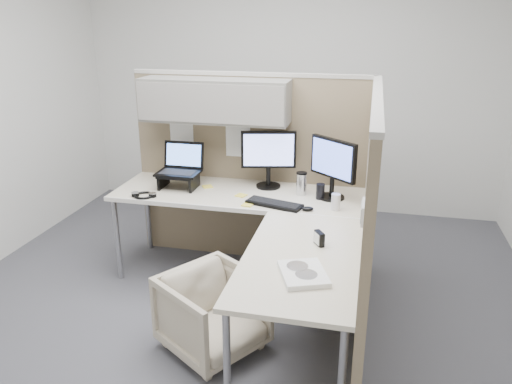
% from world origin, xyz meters
% --- Properties ---
extents(ground, '(4.50, 4.50, 0.00)m').
position_xyz_m(ground, '(0.00, 0.00, 0.00)').
color(ground, '#44444A').
rests_on(ground, ground).
extents(partition_back, '(2.00, 0.36, 1.63)m').
position_xyz_m(partition_back, '(-0.22, 0.83, 1.10)').
color(partition_back, '#837156').
rests_on(partition_back, ground).
extents(partition_right, '(0.07, 2.03, 1.63)m').
position_xyz_m(partition_right, '(0.90, -0.07, 0.82)').
color(partition_right, '#837156').
rests_on(partition_right, ground).
extents(desk, '(2.00, 1.98, 0.73)m').
position_xyz_m(desk, '(0.12, 0.13, 0.69)').
color(desk, beige).
rests_on(desk, ground).
extents(office_chair, '(0.75, 0.76, 0.58)m').
position_xyz_m(office_chair, '(-0.02, -0.46, 0.29)').
color(office_chair, '#C0AD99').
rests_on(office_chair, ground).
extents(monitor_left, '(0.44, 0.20, 0.47)m').
position_xyz_m(monitor_left, '(0.09, 0.72, 1.00)').
color(monitor_left, black).
rests_on(monitor_left, desk).
extents(monitor_right, '(0.36, 0.31, 0.47)m').
position_xyz_m(monitor_right, '(0.62, 0.57, 1.00)').
color(monitor_right, black).
rests_on(monitor_right, desk).
extents(laptop_station, '(0.34, 0.29, 0.35)m').
position_xyz_m(laptop_station, '(-0.61, 0.57, 0.87)').
color(laptop_station, black).
rests_on(laptop_station, desk).
extents(keyboard, '(0.44, 0.25, 0.02)m').
position_xyz_m(keyboard, '(0.22, 0.32, 0.74)').
color(keyboard, black).
rests_on(keyboard, desk).
extents(mouse, '(0.09, 0.07, 0.03)m').
position_xyz_m(mouse, '(0.48, 0.27, 0.75)').
color(mouse, black).
rests_on(mouse, desk).
extents(travel_mug, '(0.09, 0.09, 0.18)m').
position_xyz_m(travel_mug, '(0.38, 0.60, 0.82)').
color(travel_mug, silver).
rests_on(travel_mug, desk).
extents(soda_can_green, '(0.07, 0.07, 0.12)m').
position_xyz_m(soda_can_green, '(0.67, 0.34, 0.79)').
color(soda_can_green, silver).
rests_on(soda_can_green, desk).
extents(soda_can_silver, '(0.07, 0.07, 0.12)m').
position_xyz_m(soda_can_silver, '(0.54, 0.54, 0.79)').
color(soda_can_silver, black).
rests_on(soda_can_silver, desk).
extents(sticky_note_b, '(0.09, 0.09, 0.01)m').
position_xyz_m(sticky_note_b, '(0.03, 0.28, 0.73)').
color(sticky_note_b, yellow).
rests_on(sticky_note_b, desk).
extents(sticky_note_c, '(0.11, 0.11, 0.01)m').
position_xyz_m(sticky_note_c, '(-0.39, 0.61, 0.73)').
color(sticky_note_c, yellow).
rests_on(sticky_note_c, desk).
extents(sticky_note_d, '(0.10, 0.10, 0.01)m').
position_xyz_m(sticky_note_d, '(-0.07, 0.47, 0.73)').
color(sticky_note_d, yellow).
rests_on(sticky_note_d, desk).
extents(headphones, '(0.20, 0.17, 0.03)m').
position_xyz_m(headphones, '(-0.80, 0.28, 0.74)').
color(headphones, black).
rests_on(headphones, desk).
extents(paper_stack, '(0.33, 0.36, 0.03)m').
position_xyz_m(paper_stack, '(0.58, -0.69, 0.75)').
color(paper_stack, white).
rests_on(paper_stack, desk).
extents(desk_clock, '(0.07, 0.09, 0.09)m').
position_xyz_m(desk_clock, '(0.62, -0.28, 0.77)').
color(desk_clock, black).
rests_on(desk_clock, desk).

